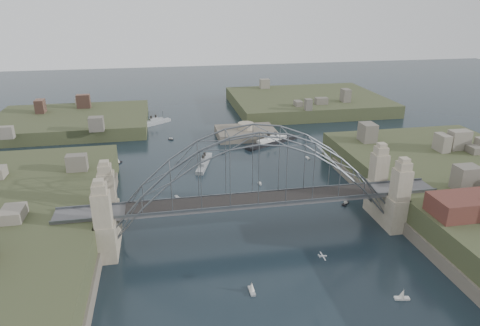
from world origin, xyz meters
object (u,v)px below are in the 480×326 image
object	(u,v)px
bridge	(255,183)
wharf_shed	(479,204)
naval_cruiser_near	(204,163)
fort_island	(246,137)
naval_cruiser_far	(154,123)
ocean_liner	(272,141)

from	to	relation	value
bridge	wharf_shed	world-z (taller)	bridge
bridge	naval_cruiser_near	bearing A→B (deg)	98.78
bridge	fort_island	bearing A→B (deg)	80.27
wharf_shed	naval_cruiser_near	distance (m)	77.27
bridge	naval_cruiser_far	bearing A→B (deg)	103.52
bridge	fort_island	xyz separation A→B (m)	(12.00, 70.00, -12.66)
naval_cruiser_far	wharf_shed	bearing A→B (deg)	-58.18
bridge	naval_cruiser_near	xyz separation A→B (m)	(-6.72, 43.56, -11.53)
naval_cruiser_near	ocean_liner	distance (m)	30.99
fort_island	naval_cruiser_near	xyz separation A→B (m)	(-18.72, -26.44, 1.13)
fort_island	naval_cruiser_far	xyz separation A→B (m)	(-34.34, 22.91, 1.19)
fort_island	naval_cruiser_far	bearing A→B (deg)	146.29
bridge	naval_cruiser_far	world-z (taller)	bridge
fort_island	bridge	bearing A→B (deg)	-99.73
wharf_shed	fort_island	bearing A→B (deg)	110.85
fort_island	naval_cruiser_near	world-z (taller)	fort_island
wharf_shed	naval_cruiser_far	world-z (taller)	wharf_shed
bridge	ocean_liner	distance (m)	64.06
naval_cruiser_far	ocean_liner	world-z (taller)	ocean_liner
wharf_shed	naval_cruiser_near	world-z (taller)	wharf_shed
wharf_shed	naval_cruiser_far	size ratio (longest dim) A/B	1.40
naval_cruiser_near	ocean_liner	size ratio (longest dim) A/B	0.78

